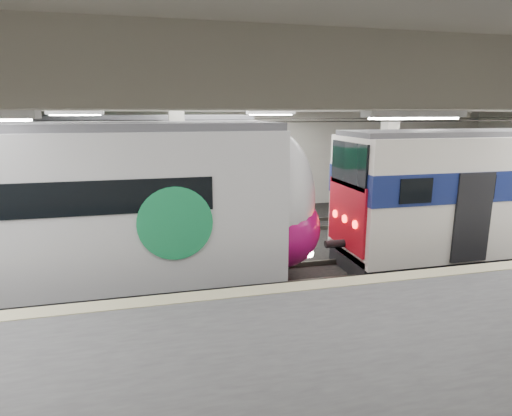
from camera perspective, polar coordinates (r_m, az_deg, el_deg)
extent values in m
cube|color=black|center=(13.43, 4.15, -9.32)|extent=(36.00, 24.00, 0.10)
cube|color=silver|center=(12.46, 4.57, 15.29)|extent=(36.00, 24.00, 0.20)
cube|color=beige|center=(22.29, -3.68, 6.95)|extent=(30.00, 0.10, 5.50)
cube|color=#4D4D4F|center=(7.95, 19.86, -22.03)|extent=(30.00, 7.00, 1.10)
cube|color=beige|center=(10.18, 9.93, -9.83)|extent=(30.00, 0.50, 0.02)
cube|color=beige|center=(15.02, -10.26, 3.97)|extent=(0.50, 0.50, 5.50)
cube|color=beige|center=(17.43, 17.08, 4.81)|extent=(0.50, 0.50, 5.50)
cube|color=beige|center=(12.45, 4.55, 13.91)|extent=(30.00, 18.00, 0.50)
cube|color=#59544C|center=(13.38, 4.15, -8.80)|extent=(30.00, 1.52, 0.16)
cube|color=#59544C|center=(18.43, -1.09, -2.71)|extent=(30.00, 1.52, 0.16)
cylinder|color=black|center=(12.45, 4.50, 11.38)|extent=(30.00, 0.03, 0.03)
cylinder|color=black|center=(17.76, -1.15, 11.81)|extent=(30.00, 0.03, 0.03)
cube|color=white|center=(10.57, 7.98, 12.26)|extent=(26.00, 8.40, 0.12)
cube|color=silver|center=(12.52, -28.51, -0.27)|extent=(13.35, 2.98, 4.01)
ellipsoid|color=silver|center=(12.56, 2.33, 1.33)|extent=(2.36, 2.92, 3.93)
ellipsoid|color=#AC0E60|center=(12.80, 2.81, -2.52)|extent=(2.51, 2.98, 2.40)
cylinder|color=#1A9453|center=(10.67, -10.71, -2.06)|extent=(1.85, 0.06, 1.85)
cube|color=#4C4C51|center=(12.28, -29.55, 9.34)|extent=(13.35, 2.44, 0.20)
cube|color=black|center=(13.12, -27.50, -9.47)|extent=(13.35, 2.09, 0.70)
cube|color=#B40C1B|center=(13.54, 11.96, -0.94)|extent=(0.08, 2.45, 2.06)
cube|color=black|center=(13.26, 12.28, 5.68)|extent=(0.08, 2.31, 1.35)
cube|color=silver|center=(17.90, -25.91, 3.73)|extent=(15.39, 3.35, 4.16)
cube|color=#1A9453|center=(17.84, -26.08, 5.47)|extent=(15.43, 3.42, 0.88)
cube|color=#4C4C51|center=(17.74, -26.61, 10.73)|extent=(15.38, 2.81, 0.16)
cube|color=black|center=(18.35, -25.23, -3.31)|extent=(15.38, 3.03, 0.60)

